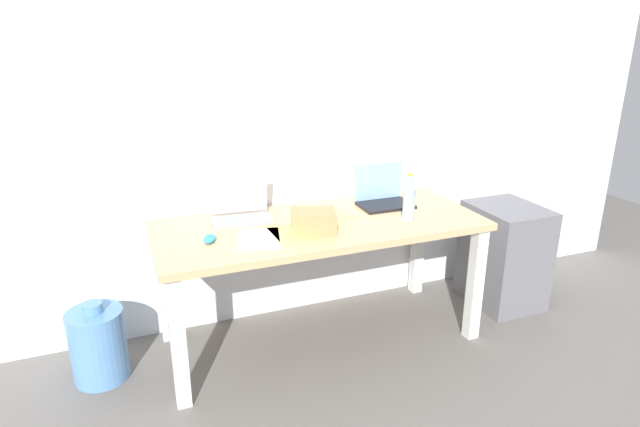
{
  "coord_description": "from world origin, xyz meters",
  "views": [
    {
      "loc": [
        -1.0,
        -2.56,
        1.73
      ],
      "look_at": [
        0.0,
        0.0,
        0.77
      ],
      "focal_mm": 30.08,
      "sensor_mm": 36.0,
      "label": 1
    }
  ],
  "objects_px": {
    "cardboard_box": "(313,221)",
    "laptop_left": "(240,210)",
    "computer_mouse": "(210,239)",
    "filing_cabinet": "(504,255)",
    "desk": "(320,238)",
    "laptop_right": "(383,196)",
    "beer_bottle": "(409,202)",
    "water_cooler_jug": "(98,344)"
  },
  "relations": [
    {
      "from": "cardboard_box",
      "to": "laptop_left",
      "type": "bearing_deg",
      "value": 135.02
    },
    {
      "from": "computer_mouse",
      "to": "filing_cabinet",
      "type": "relative_size",
      "value": 0.15
    },
    {
      "from": "desk",
      "to": "laptop_right",
      "type": "relative_size",
      "value": 5.74
    },
    {
      "from": "laptop_right",
      "to": "beer_bottle",
      "type": "relative_size",
      "value": 1.19
    },
    {
      "from": "laptop_left",
      "to": "beer_bottle",
      "type": "height_order",
      "value": "beer_bottle"
    },
    {
      "from": "laptop_right",
      "to": "beer_bottle",
      "type": "height_order",
      "value": "beer_bottle"
    },
    {
      "from": "water_cooler_jug",
      "to": "laptop_right",
      "type": "bearing_deg",
      "value": 2.83
    },
    {
      "from": "laptop_left",
      "to": "cardboard_box",
      "type": "bearing_deg",
      "value": -44.98
    },
    {
      "from": "cardboard_box",
      "to": "computer_mouse",
      "type": "bearing_deg",
      "value": 174.86
    },
    {
      "from": "laptop_left",
      "to": "laptop_right",
      "type": "bearing_deg",
      "value": -3.36
    },
    {
      "from": "laptop_left",
      "to": "desk",
      "type": "bearing_deg",
      "value": -26.62
    },
    {
      "from": "beer_bottle",
      "to": "cardboard_box",
      "type": "bearing_deg",
      "value": 177.17
    },
    {
      "from": "laptop_left",
      "to": "water_cooler_jug",
      "type": "xyz_separation_m",
      "value": [
        -0.8,
        -0.13,
        -0.59
      ]
    },
    {
      "from": "beer_bottle",
      "to": "cardboard_box",
      "type": "distance_m",
      "value": 0.55
    },
    {
      "from": "filing_cabinet",
      "to": "beer_bottle",
      "type": "bearing_deg",
      "value": -171.15
    },
    {
      "from": "water_cooler_jug",
      "to": "laptop_left",
      "type": "bearing_deg",
      "value": 9.34
    },
    {
      "from": "water_cooler_jug",
      "to": "filing_cabinet",
      "type": "bearing_deg",
      "value": -1.86
    },
    {
      "from": "beer_bottle",
      "to": "filing_cabinet",
      "type": "relative_size",
      "value": 0.4
    },
    {
      "from": "desk",
      "to": "computer_mouse",
      "type": "height_order",
      "value": "computer_mouse"
    },
    {
      "from": "desk",
      "to": "filing_cabinet",
      "type": "xyz_separation_m",
      "value": [
        1.28,
        -0.01,
        -0.3
      ]
    },
    {
      "from": "beer_bottle",
      "to": "filing_cabinet",
      "type": "distance_m",
      "value": 0.96
    },
    {
      "from": "beer_bottle",
      "to": "water_cooler_jug",
      "type": "height_order",
      "value": "beer_bottle"
    },
    {
      "from": "computer_mouse",
      "to": "water_cooler_jug",
      "type": "xyz_separation_m",
      "value": [
        -0.58,
        0.13,
        -0.55
      ]
    },
    {
      "from": "desk",
      "to": "beer_bottle",
      "type": "distance_m",
      "value": 0.53
    },
    {
      "from": "laptop_left",
      "to": "water_cooler_jug",
      "type": "relative_size",
      "value": 0.8
    },
    {
      "from": "cardboard_box",
      "to": "water_cooler_jug",
      "type": "distance_m",
      "value": 1.27
    },
    {
      "from": "computer_mouse",
      "to": "beer_bottle",
      "type": "bearing_deg",
      "value": 18.47
    },
    {
      "from": "laptop_right",
      "to": "cardboard_box",
      "type": "relative_size",
      "value": 1.36
    },
    {
      "from": "laptop_left",
      "to": "water_cooler_jug",
      "type": "distance_m",
      "value": 1.0
    },
    {
      "from": "cardboard_box",
      "to": "water_cooler_jug",
      "type": "bearing_deg",
      "value": 170.85
    },
    {
      "from": "laptop_left",
      "to": "beer_bottle",
      "type": "relative_size",
      "value": 1.31
    },
    {
      "from": "desk",
      "to": "water_cooler_jug",
      "type": "relative_size",
      "value": 4.14
    },
    {
      "from": "desk",
      "to": "beer_bottle",
      "type": "relative_size",
      "value": 6.8
    },
    {
      "from": "computer_mouse",
      "to": "cardboard_box",
      "type": "relative_size",
      "value": 0.44
    },
    {
      "from": "cardboard_box",
      "to": "water_cooler_jug",
      "type": "xyz_separation_m",
      "value": [
        -1.12,
        0.18,
        -0.59
      ]
    },
    {
      "from": "laptop_right",
      "to": "computer_mouse",
      "type": "bearing_deg",
      "value": -168.75
    },
    {
      "from": "cardboard_box",
      "to": "water_cooler_jug",
      "type": "relative_size",
      "value": 0.53
    },
    {
      "from": "laptop_left",
      "to": "filing_cabinet",
      "type": "relative_size",
      "value": 0.52
    },
    {
      "from": "laptop_right",
      "to": "beer_bottle",
      "type": "bearing_deg",
      "value": -88.5
    },
    {
      "from": "laptop_left",
      "to": "filing_cabinet",
      "type": "xyz_separation_m",
      "value": [
        1.68,
        -0.21,
        -0.45
      ]
    },
    {
      "from": "water_cooler_jug",
      "to": "filing_cabinet",
      "type": "relative_size",
      "value": 0.65
    },
    {
      "from": "cardboard_box",
      "to": "water_cooler_jug",
      "type": "height_order",
      "value": "cardboard_box"
    }
  ]
}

